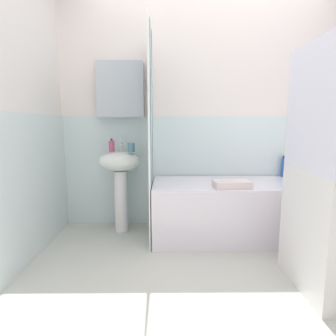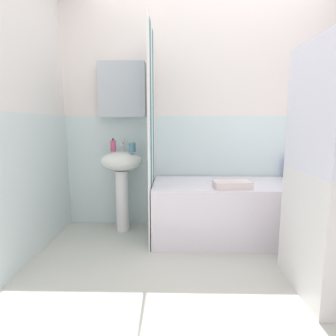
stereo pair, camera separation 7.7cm
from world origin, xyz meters
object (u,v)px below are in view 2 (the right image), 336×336
(sink, at_px, (122,173))
(shampoo_bottle, at_px, (298,170))
(conditioner_bottle, at_px, (287,167))
(soap_dispenser, at_px, (113,146))
(bathtub, at_px, (236,210))
(toothbrush_cup, at_px, (132,147))
(towel_folded, at_px, (232,185))

(sink, relative_size, shampoo_bottle, 5.02)
(shampoo_bottle, distance_m, conditioner_bottle, 0.12)
(sink, height_order, conditioner_bottle, sink)
(sink, distance_m, soap_dispenser, 0.29)
(bathtub, bearing_deg, conditioner_bottle, 27.00)
(toothbrush_cup, height_order, towel_folded, toothbrush_cup)
(toothbrush_cup, bearing_deg, conditioner_bottle, 6.18)
(soap_dispenser, distance_m, shampoo_bottle, 1.96)
(towel_folded, bearing_deg, toothbrush_cup, 159.61)
(sink, bearing_deg, shampoo_bottle, 4.25)
(shampoo_bottle, bearing_deg, conditioner_bottle, 179.84)
(sink, distance_m, towel_folded, 1.13)
(shampoo_bottle, relative_size, towel_folded, 0.51)
(shampoo_bottle, distance_m, towel_folded, 0.96)
(bathtub, bearing_deg, toothbrush_cup, 172.97)
(sink, height_order, toothbrush_cup, toothbrush_cup)
(bathtub, distance_m, shampoo_bottle, 0.85)
(soap_dispenser, height_order, bathtub, soap_dispenser)
(toothbrush_cup, xyz_separation_m, conditioner_bottle, (1.63, 0.18, -0.22))
(toothbrush_cup, relative_size, bathtub, 0.06)
(soap_dispenser, height_order, toothbrush_cup, soap_dispenser)
(sink, bearing_deg, bathtub, -8.15)
(sink, xyz_separation_m, towel_folded, (1.06, -0.39, -0.03))
(shampoo_bottle, bearing_deg, towel_folded, -146.80)
(toothbrush_cup, height_order, shampoo_bottle, toothbrush_cup)
(toothbrush_cup, height_order, bathtub, toothbrush_cup)
(sink, xyz_separation_m, toothbrush_cup, (0.12, -0.04, 0.27))
(sink, bearing_deg, towel_folded, -20.07)
(sink, xyz_separation_m, soap_dispenser, (-0.08, 0.01, 0.28))
(conditioner_bottle, height_order, towel_folded, conditioner_bottle)
(conditioner_bottle, bearing_deg, shampoo_bottle, -0.16)
(soap_dispenser, xyz_separation_m, towel_folded, (1.14, -0.39, -0.31))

